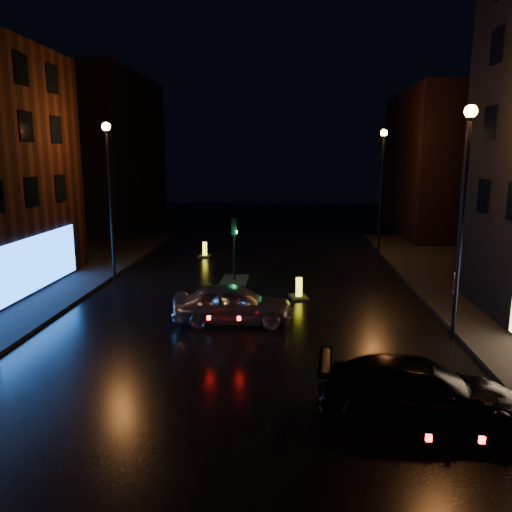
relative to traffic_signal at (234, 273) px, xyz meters
The scene contains 12 objects.
ground 14.06m from the traffic_signal, 85.10° to the right, with size 120.00×120.00×0.00m, color black.
building_far_left 26.50m from the traffic_signal, 125.18° to the left, with size 8.00×16.00×14.00m, color black.
building_far_right 24.83m from the traffic_signal, 48.01° to the left, with size 8.00×14.00×12.00m, color black.
street_lamp_lfar 8.32m from the traffic_signal, behind, with size 0.44×0.44×8.37m.
street_lamp_rnear 13.06m from the traffic_signal, 41.63° to the right, with size 0.44×0.44×8.37m.
street_lamp_rfar 13.06m from the traffic_signal, 41.63° to the left, with size 0.44×0.44×8.37m.
traffic_signal is the anchor object (origin of this frame).
silver_hatchback 6.76m from the traffic_signal, 84.12° to the right, with size 1.93×4.79×1.63m, color #B6B8BE.
dark_sedan 15.19m from the traffic_signal, 65.46° to the right, with size 2.11×5.20×1.51m, color black.
bollard_near 4.49m from the traffic_signal, 40.43° to the right, with size 1.02×1.30×1.00m.
bollard_far 7.27m from the traffic_signal, 112.23° to the left, with size 0.80×1.16×0.99m.
road_sign_right 11.88m from the traffic_signal, 39.64° to the right, with size 0.17×0.57×2.36m.
Camera 1 is at (1.71, -11.95, 6.66)m, focal length 35.00 mm.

